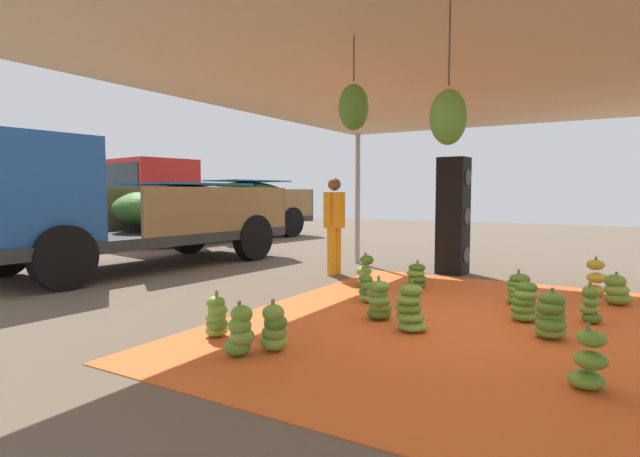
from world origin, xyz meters
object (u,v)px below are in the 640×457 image
banana_bunch_11 (365,272)px  cargo_truck_main (126,209)px  banana_bunch_1 (595,279)px  banana_bunch_12 (274,329)px  banana_bunch_14 (617,291)px  banana_bunch_8 (367,289)px  banana_bunch_4 (591,306)px  banana_bunch_6 (416,277)px  banana_bunch_13 (379,301)px  banana_bunch_9 (524,303)px  speaker_stack (453,216)px  cargo_truck_far (213,201)px  worker_0 (334,219)px  banana_bunch_7 (551,317)px  banana_bunch_15 (589,362)px  banana_bunch_3 (519,290)px  banana_bunch_5 (410,309)px  banana_bunch_0 (240,333)px  banana_bunch_10 (217,318)px

banana_bunch_11 → cargo_truck_main: bearing=97.9°
banana_bunch_1 → cargo_truck_main: 8.18m
banana_bunch_12 → banana_bunch_14: 4.76m
banana_bunch_8 → banana_bunch_14: banana_bunch_8 is taller
banana_bunch_4 → banana_bunch_6: size_ratio=1.07×
banana_bunch_13 → banana_bunch_14: size_ratio=1.17×
banana_bunch_9 → speaker_stack: speaker_stack is taller
cargo_truck_main → cargo_truck_far: (5.31, 2.68, 0.04)m
banana_bunch_12 → cargo_truck_main: 6.13m
banana_bunch_14 → cargo_truck_far: 11.65m
cargo_truck_far → worker_0: cargo_truck_far is taller
cargo_truck_far → worker_0: 7.50m
banana_bunch_8 → banana_bunch_12: banana_bunch_12 is taller
banana_bunch_7 → banana_bunch_15: 1.32m
banana_bunch_3 → banana_bunch_5: banana_bunch_5 is taller
banana_bunch_7 → cargo_truck_main: cargo_truck_main is taller
banana_bunch_7 → banana_bunch_5: bearing=108.7°
banana_bunch_0 → banana_bunch_9: banana_bunch_9 is taller
banana_bunch_6 → banana_bunch_11: (-0.31, 0.73, 0.05)m
banana_bunch_0 → cargo_truck_main: 6.10m
banana_bunch_1 → speaker_stack: size_ratio=0.26×
banana_bunch_1 → banana_bunch_15: bearing=-178.5°
banana_bunch_12 → banana_bunch_6: bearing=-1.2°
banana_bunch_0 → banana_bunch_14: size_ratio=1.17×
banana_bunch_3 → banana_bunch_4: size_ratio=0.97×
banana_bunch_0 → banana_bunch_1: banana_bunch_1 is taller
banana_bunch_13 → banana_bunch_10: bearing=143.0°
banana_bunch_0 → banana_bunch_8: bearing=-0.5°
banana_bunch_0 → banana_bunch_15: (0.79, -2.75, -0.02)m
banana_bunch_14 → banana_bunch_15: banana_bunch_15 is taller
banana_bunch_14 → banana_bunch_15: 3.39m
banana_bunch_3 → banana_bunch_13: 2.11m
banana_bunch_13 → worker_0: 3.37m
banana_bunch_14 → cargo_truck_far: (4.06, 10.87, 1.02)m
banana_bunch_1 → banana_bunch_8: banana_bunch_1 is taller
banana_bunch_3 → banana_bunch_12: bearing=153.6°
banana_bunch_4 → banana_bunch_14: banana_bunch_4 is taller
banana_bunch_3 → banana_bunch_14: banana_bunch_3 is taller
banana_bunch_0 → banana_bunch_12: bearing=-31.0°
banana_bunch_11 → banana_bunch_0: bearing=-172.4°
banana_bunch_11 → banana_bunch_15: (-2.80, -3.22, -0.03)m
banana_bunch_14 → speaker_stack: size_ratio=0.20×
banana_bunch_7 → banana_bunch_3: bearing=19.9°
banana_bunch_1 → banana_bunch_7: (-2.69, 0.30, -0.01)m
banana_bunch_3 → banana_bunch_10: banana_bunch_10 is taller
speaker_stack → banana_bunch_8: bearing=174.8°
banana_bunch_4 → banana_bunch_7: bearing=160.3°
banana_bunch_12 → speaker_stack: (5.38, -0.13, 0.84)m
banana_bunch_7 → speaker_stack: speaker_stack is taller
banana_bunch_13 → banana_bunch_12: bearing=166.9°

